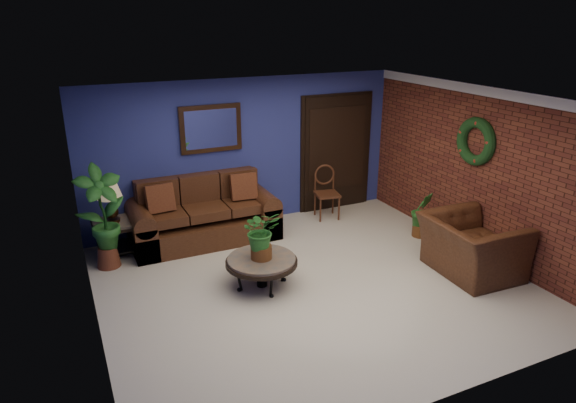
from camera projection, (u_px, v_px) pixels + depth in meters
name	position (u px, v px, depth m)	size (l,w,h in m)	color
floor	(313.00, 284.00, 6.99)	(5.50, 5.50, 0.00)	#BFB39F
wall_back	(246.00, 152.00, 8.69)	(5.50, 0.04, 2.50)	navy
wall_left	(86.00, 234.00, 5.47)	(0.04, 5.00, 2.50)	navy
wall_right_brick	(477.00, 171.00, 7.65)	(0.04, 5.00, 2.50)	brown
ceiling	(316.00, 99.00, 6.13)	(5.50, 5.00, 0.02)	silver
crown_molding	(486.00, 91.00, 7.23)	(0.03, 5.00, 0.14)	white
wall_mirror	(211.00, 129.00, 8.26)	(1.02, 0.06, 0.77)	#412714
closet_door	(336.00, 153.00, 9.42)	(1.44, 0.06, 2.18)	black
wreath	(476.00, 141.00, 7.51)	(0.72, 0.72, 0.16)	black
sofa	(203.00, 219.00, 8.29)	(2.31, 1.00, 1.04)	#4C2915
coffee_table	(262.00, 262.00, 6.82)	(0.96, 0.96, 0.41)	#4E4A44
end_table	(114.00, 230.00, 7.68)	(0.60, 0.60, 0.55)	#4E4A44
table_lamp	(110.00, 197.00, 7.50)	(0.37, 0.37, 0.61)	#412714
side_chair	(326.00, 188.00, 9.15)	(0.47, 0.47, 0.94)	#512917
armchair	(471.00, 247.00, 7.15)	(1.25, 1.09, 0.81)	#4C2915
coffee_plant	(261.00, 233.00, 6.67)	(0.52, 0.46, 0.68)	brown
floor_plant	(422.00, 214.00, 8.36)	(0.39, 0.34, 0.77)	brown
tall_plant	(102.00, 213.00, 7.20)	(0.77, 0.63, 1.53)	brown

